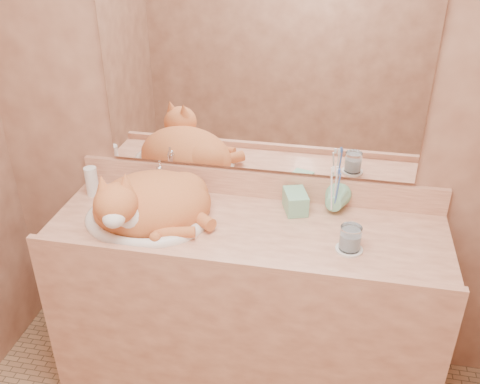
% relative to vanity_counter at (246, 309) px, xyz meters
% --- Properties ---
extents(wall_back, '(2.40, 0.02, 2.50)m').
position_rel_vanity_counter_xyz_m(wall_back, '(0.00, 0.28, 0.82)').
color(wall_back, brown).
rests_on(wall_back, ground).
extents(vanity_counter, '(1.60, 0.55, 0.85)m').
position_rel_vanity_counter_xyz_m(vanity_counter, '(0.00, 0.00, 0.00)').
color(vanity_counter, '#A5644A').
rests_on(vanity_counter, floor).
extents(mirror, '(1.30, 0.02, 0.80)m').
position_rel_vanity_counter_xyz_m(mirror, '(0.00, 0.26, 0.97)').
color(mirror, white).
rests_on(mirror, wall_back).
extents(sink_basin, '(0.57, 0.50, 0.16)m').
position_rel_vanity_counter_xyz_m(sink_basin, '(-0.41, -0.02, 0.50)').
color(sink_basin, white).
rests_on(sink_basin, vanity_counter).
extents(faucet, '(0.07, 0.12, 0.16)m').
position_rel_vanity_counter_xyz_m(faucet, '(-0.41, 0.17, 0.51)').
color(faucet, silver).
rests_on(faucet, vanity_counter).
extents(cat, '(0.60, 0.56, 0.27)m').
position_rel_vanity_counter_xyz_m(cat, '(-0.40, -0.02, 0.51)').
color(cat, '#BA592A').
rests_on(cat, sink_basin).
extents(soap_dispenser, '(0.11, 0.11, 0.20)m').
position_rel_vanity_counter_xyz_m(soap_dispenser, '(0.20, 0.11, 0.52)').
color(soap_dispenser, '#7BC59A').
rests_on(soap_dispenser, vanity_counter).
extents(toothbrush_cup, '(0.13, 0.13, 0.10)m').
position_rel_vanity_counter_xyz_m(toothbrush_cup, '(0.33, 0.16, 0.48)').
color(toothbrush_cup, '#7BC59A').
rests_on(toothbrush_cup, vanity_counter).
extents(toothbrushes, '(0.04, 0.04, 0.23)m').
position_rel_vanity_counter_xyz_m(toothbrushes, '(0.33, 0.16, 0.56)').
color(toothbrushes, white).
rests_on(toothbrushes, toothbrush_cup).
extents(saucer, '(0.10, 0.10, 0.01)m').
position_rel_vanity_counter_xyz_m(saucer, '(0.41, -0.07, 0.43)').
color(saucer, white).
rests_on(saucer, vanity_counter).
extents(water_glass, '(0.08, 0.08, 0.09)m').
position_rel_vanity_counter_xyz_m(water_glass, '(0.41, -0.07, 0.48)').
color(water_glass, white).
rests_on(water_glass, saucer).
extents(lotion_bottle, '(0.05, 0.05, 0.13)m').
position_rel_vanity_counter_xyz_m(lotion_bottle, '(-0.72, 0.14, 0.49)').
color(lotion_bottle, white).
rests_on(lotion_bottle, vanity_counter).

